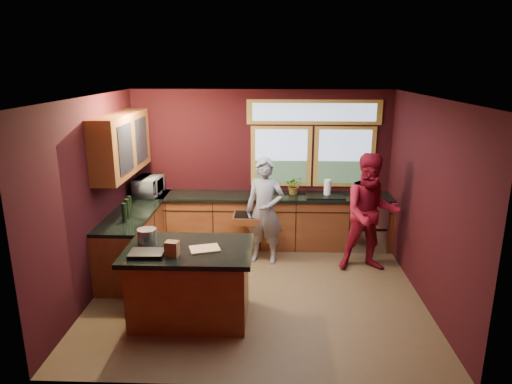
# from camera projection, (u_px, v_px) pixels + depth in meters

# --- Properties ---
(floor) EXTENTS (4.50, 4.50, 0.00)m
(floor) POSITION_uv_depth(u_px,v_px,m) (257.00, 290.00, 6.48)
(floor) COLOR brown
(floor) RESTS_ON ground
(room_shell) EXTENTS (4.52, 4.02, 2.71)m
(room_shell) POSITION_uv_depth(u_px,v_px,m) (215.00, 162.00, 6.33)
(room_shell) COLOR black
(room_shell) RESTS_ON ground
(back_counter) EXTENTS (4.50, 0.64, 0.93)m
(back_counter) POSITION_uv_depth(u_px,v_px,m) (272.00, 221.00, 7.98)
(back_counter) COLOR #612817
(back_counter) RESTS_ON floor
(left_counter) EXTENTS (0.64, 2.30, 0.93)m
(left_counter) POSITION_uv_depth(u_px,v_px,m) (137.00, 236.00, 7.24)
(left_counter) COLOR #612817
(left_counter) RESTS_ON floor
(island) EXTENTS (1.55, 1.05, 0.95)m
(island) POSITION_uv_depth(u_px,v_px,m) (190.00, 283.00, 5.68)
(island) COLOR #612817
(island) RESTS_ON floor
(person_grey) EXTENTS (0.70, 0.55, 1.71)m
(person_grey) POSITION_uv_depth(u_px,v_px,m) (265.00, 211.00, 7.24)
(person_grey) COLOR slate
(person_grey) RESTS_ON floor
(person_red) EXTENTS (0.92, 0.73, 1.84)m
(person_red) POSITION_uv_depth(u_px,v_px,m) (371.00, 213.00, 6.92)
(person_red) COLOR maroon
(person_red) RESTS_ON floor
(microwave) EXTENTS (0.43, 0.60, 0.32)m
(microwave) POSITION_uv_depth(u_px,v_px,m) (149.00, 186.00, 7.80)
(microwave) COLOR #999999
(microwave) RESTS_ON left_counter
(potted_plant) EXTENTS (0.29, 0.25, 0.32)m
(potted_plant) POSITION_uv_depth(u_px,v_px,m) (294.00, 185.00, 7.85)
(potted_plant) COLOR #999999
(potted_plant) RESTS_ON back_counter
(paper_towel) EXTENTS (0.12, 0.12, 0.28)m
(paper_towel) POSITION_uv_depth(u_px,v_px,m) (327.00, 188.00, 7.79)
(paper_towel) COLOR white
(paper_towel) RESTS_ON back_counter
(cutting_board) EXTENTS (0.41, 0.35, 0.02)m
(cutting_board) POSITION_uv_depth(u_px,v_px,m) (205.00, 249.00, 5.49)
(cutting_board) COLOR tan
(cutting_board) RESTS_ON island
(stock_pot) EXTENTS (0.24, 0.24, 0.18)m
(stock_pot) POSITION_uv_depth(u_px,v_px,m) (147.00, 236.00, 5.69)
(stock_pot) COLOR silver
(stock_pot) RESTS_ON island
(paper_bag) EXTENTS (0.17, 0.14, 0.18)m
(paper_bag) POSITION_uv_depth(u_px,v_px,m) (172.00, 249.00, 5.29)
(paper_bag) COLOR brown
(paper_bag) RESTS_ON island
(black_tray) EXTENTS (0.41, 0.30, 0.05)m
(black_tray) POSITION_uv_depth(u_px,v_px,m) (147.00, 254.00, 5.32)
(black_tray) COLOR black
(black_tray) RESTS_ON island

